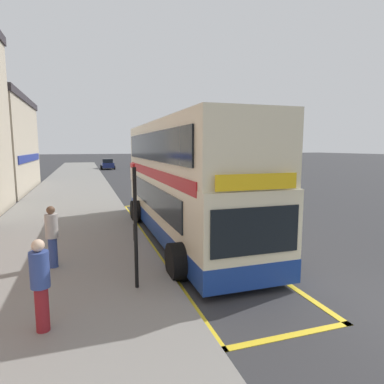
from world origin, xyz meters
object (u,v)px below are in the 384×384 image
object	(u,v)px
bus_stop_sign	(135,217)
pedestrian_further_back	(52,234)
pedestrian_waiting_near_sign	(40,282)
parked_car_navy_distant	(108,164)
double_decker_bus	(184,184)

from	to	relation	value
bus_stop_sign	pedestrian_further_back	bearing A→B (deg)	135.27
bus_stop_sign	pedestrian_waiting_near_sign	xyz separation A→B (m)	(-1.92, -1.42, -0.77)
bus_stop_sign	parked_car_navy_distant	bearing A→B (deg)	87.00
double_decker_bus	pedestrian_further_back	bearing A→B (deg)	-152.01
parked_car_navy_distant	pedestrian_waiting_near_sign	distance (m)	46.89
pedestrian_further_back	parked_car_navy_distant	bearing A→B (deg)	84.22
pedestrian_waiting_near_sign	pedestrian_further_back	world-z (taller)	pedestrian_further_back
double_decker_bus	bus_stop_sign	xyz separation A→B (m)	(-2.53, -4.41, -0.22)
double_decker_bus	parked_car_navy_distant	world-z (taller)	double_decker_bus
bus_stop_sign	pedestrian_further_back	distance (m)	2.93
pedestrian_waiting_near_sign	pedestrian_further_back	bearing A→B (deg)	91.55
bus_stop_sign	pedestrian_waiting_near_sign	distance (m)	2.51
parked_car_navy_distant	pedestrian_waiting_near_sign	xyz separation A→B (m)	(-4.29, -46.69, 0.28)
double_decker_bus	parked_car_navy_distant	distance (m)	40.89
parked_car_navy_distant	pedestrian_further_back	size ratio (longest dim) A/B	2.42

